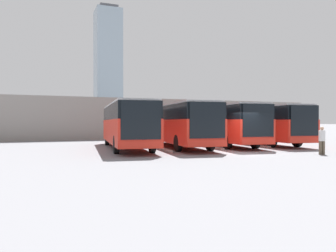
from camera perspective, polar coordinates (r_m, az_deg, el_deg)
ground_plane at (r=20.95m, az=12.66°, el=-4.52°), size 600.00×600.00×0.00m
bus_0 at (r=29.36m, az=15.52°, el=0.43°), size 3.87×12.36×3.19m
curb_divider_0 at (r=26.80m, az=14.43°, el=-3.24°), size 0.82×5.00×0.15m
bus_1 at (r=27.02m, az=9.01°, el=0.43°), size 3.87×12.36×3.19m
curb_divider_1 at (r=24.55m, az=7.14°, el=-3.58°), size 0.82×5.00×0.15m
bus_2 at (r=24.72m, az=1.75°, el=0.42°), size 3.87×12.36×3.19m
curb_divider_2 at (r=22.39m, az=-1.12°, el=-3.98°), size 0.82×5.00×0.15m
bus_3 at (r=23.55m, az=-7.25°, el=0.40°), size 3.87×12.36×3.19m
pedestrian at (r=21.01m, az=25.23°, el=-2.15°), size 0.41×0.41×1.63m
station_building at (r=41.14m, az=-4.83°, el=1.26°), size 43.31×11.42×4.59m
office_tower at (r=222.00m, az=-10.41°, el=10.08°), size 16.52×16.52×78.04m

